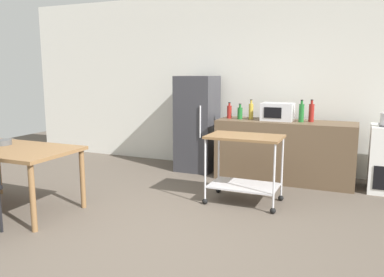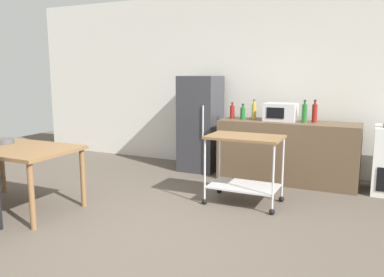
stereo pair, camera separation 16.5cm
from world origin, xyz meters
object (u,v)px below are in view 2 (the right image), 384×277
at_px(microwave, 281,112).
at_px(bottle_wine, 254,111).
at_px(dining_table, 13,153).
at_px(bottle_sesame_oil, 304,113).
at_px(fruit_bowl, 5,141).
at_px(refrigerator, 201,124).
at_px(bottle_sparkling_water, 232,112).
at_px(bottle_soy_sauce, 243,113).
at_px(bottle_vinegar, 315,113).
at_px(kitchen_cart, 244,158).

bearing_deg(microwave, bottle_wine, -178.86).
relative_size(dining_table, bottle_sesame_oil, 4.67).
distance_m(bottle_wine, fruit_bowl, 3.45).
height_order(bottle_sesame_oil, fruit_bowl, bottle_sesame_oil).
xyz_separation_m(refrigerator, bottle_sesame_oil, (1.67, -0.12, 0.26)).
height_order(bottle_wine, microwave, bottle_wine).
height_order(microwave, bottle_sesame_oil, bottle_sesame_oil).
distance_m(refrigerator, bottle_sparkling_water, 0.63).
distance_m(dining_table, bottle_soy_sauce, 3.23).
relative_size(bottle_soy_sauce, bottle_vinegar, 0.73).
distance_m(dining_table, bottle_sparkling_water, 3.15).
xyz_separation_m(dining_table, kitchen_cart, (2.41, 1.32, -0.10)).
height_order(kitchen_cart, bottle_sesame_oil, bottle_sesame_oil).
bearing_deg(bottle_sesame_oil, kitchen_cart, -112.73).
distance_m(kitchen_cart, bottle_sparkling_water, 1.43).
bearing_deg(refrigerator, fruit_bowl, -120.47).
bearing_deg(bottle_sesame_oil, bottle_wine, 176.55).
distance_m(dining_table, bottle_sesame_oil, 3.87).
relative_size(bottle_sesame_oil, bottle_vinegar, 0.99).
relative_size(bottle_soy_sauce, microwave, 0.51).
distance_m(bottle_wine, bottle_sesame_oil, 0.75).
bearing_deg(bottle_vinegar, refrigerator, 178.49).
height_order(refrigerator, bottle_sesame_oil, refrigerator).
relative_size(dining_table, fruit_bowl, 7.02).
bearing_deg(bottle_soy_sauce, dining_table, -128.57).
relative_size(dining_table, bottle_soy_sauce, 6.34).
height_order(kitchen_cart, microwave, microwave).
xyz_separation_m(microwave, fruit_bowl, (-2.81, -2.47, -0.25)).
height_order(bottle_sparkling_water, bottle_vinegar, bottle_vinegar).
relative_size(kitchen_cart, bottle_wine, 3.02).
xyz_separation_m(bottle_vinegar, fruit_bowl, (-3.29, -2.49, -0.26)).
bearing_deg(bottle_wine, bottle_sparkling_water, -176.81).
xyz_separation_m(kitchen_cart, bottle_vinegar, (0.63, 1.27, 0.46)).
bearing_deg(bottle_soy_sauce, fruit_bowl, -133.11).
xyz_separation_m(kitchen_cart, fruit_bowl, (-2.66, -1.22, 0.21)).
distance_m(bottle_soy_sauce, bottle_vinegar, 1.05).
bearing_deg(bottle_soy_sauce, refrigerator, 170.33).
bearing_deg(fruit_bowl, bottle_sesame_oil, 37.34).
bearing_deg(microwave, refrigerator, 177.00).
distance_m(refrigerator, bottle_wine, 0.96).
bearing_deg(fruit_bowl, dining_table, -23.22).
xyz_separation_m(refrigerator, bottle_wine, (0.92, -0.08, 0.25)).
distance_m(bottle_sparkling_water, bottle_sesame_oil, 1.09).
bearing_deg(bottle_vinegar, kitchen_cart, -116.42).
distance_m(microwave, fruit_bowl, 3.75).
bearing_deg(bottle_sparkling_water, bottle_vinegar, 2.28).
xyz_separation_m(bottle_soy_sauce, bottle_vinegar, (1.04, 0.08, 0.04)).
height_order(bottle_sparkling_water, bottle_sesame_oil, bottle_sesame_oil).
xyz_separation_m(dining_table, bottle_sparkling_water, (1.82, 2.55, 0.33)).
bearing_deg(fruit_bowl, bottle_wine, 45.56).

